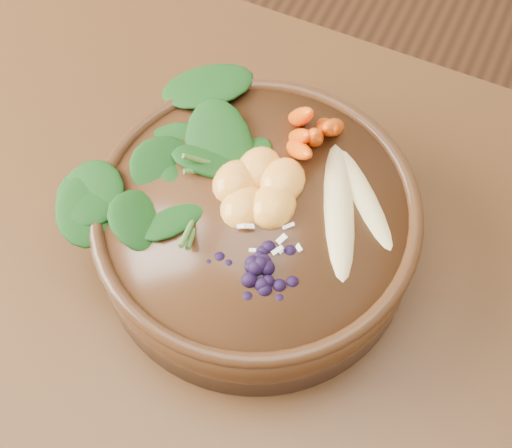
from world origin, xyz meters
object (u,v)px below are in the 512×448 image
at_px(mandarin_cluster, 259,179).
at_px(blueberry_pile, 259,257).
at_px(kale_heap, 206,135).
at_px(dining_table, 236,377).
at_px(banana_halves, 354,195).
at_px(stoneware_bowl, 256,229).
at_px(carrot_cluster, 316,108).

relative_size(mandarin_cluster, blueberry_pile, 0.69).
bearing_deg(kale_heap, dining_table, -56.44).
bearing_deg(dining_table, banana_halves, 69.99).
distance_m(dining_table, banana_halves, 0.26).
bearing_deg(stoneware_bowl, blueberry_pile, -62.79).
height_order(kale_heap, carrot_cluster, carrot_cluster).
bearing_deg(carrot_cluster, mandarin_cluster, -129.81).
bearing_deg(carrot_cluster, banana_halves, -66.94).
distance_m(dining_table, kale_heap, 0.28).
bearing_deg(kale_heap, banana_halves, 0.80).
relative_size(stoneware_bowl, mandarin_cluster, 3.15).
bearing_deg(mandarin_cluster, blueberry_pile, -64.92).
distance_m(mandarin_cluster, blueberry_pile, 0.09).
distance_m(dining_table, stoneware_bowl, 0.18).
height_order(kale_heap, banana_halves, kale_heap).
height_order(mandarin_cluster, blueberry_pile, blueberry_pile).
height_order(kale_heap, blueberry_pile, kale_heap).
distance_m(stoneware_bowl, mandarin_cluster, 0.07).
bearing_deg(dining_table, kale_heap, 123.56).
bearing_deg(banana_halves, dining_table, -134.35).
xyz_separation_m(dining_table, carrot_cluster, (-0.01, 0.22, 0.23)).
bearing_deg(carrot_cluster, stoneware_bowl, -123.69).
distance_m(dining_table, blueberry_pile, 0.21).
height_order(stoneware_bowl, mandarin_cluster, mandarin_cluster).
relative_size(kale_heap, carrot_cluster, 2.38).
height_order(stoneware_bowl, blueberry_pile, blueberry_pile).
bearing_deg(blueberry_pile, banana_halves, 62.83).
xyz_separation_m(carrot_cluster, mandarin_cluster, (-0.02, -0.08, -0.03)).
relative_size(banana_halves, mandarin_cluster, 1.72).
xyz_separation_m(mandarin_cluster, blueberry_pile, (0.04, -0.08, 0.00)).
bearing_deg(blueberry_pile, mandarin_cluster, 115.08).
distance_m(stoneware_bowl, carrot_cluster, 0.14).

